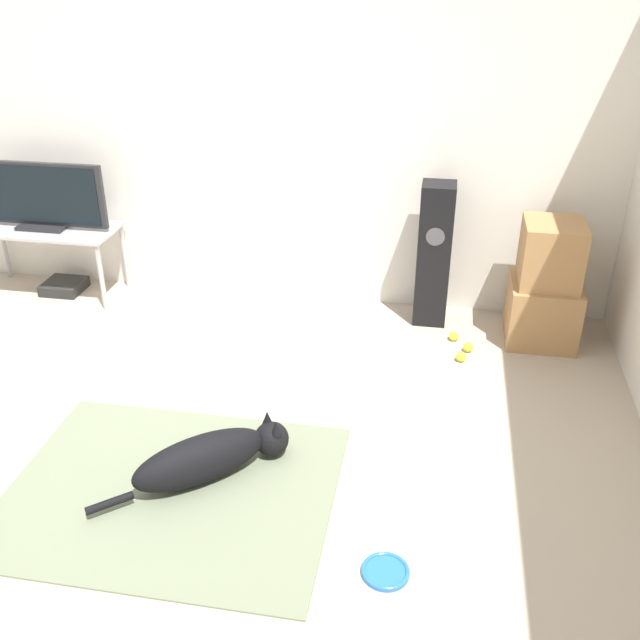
% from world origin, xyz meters
% --- Properties ---
extents(ground_plane, '(12.00, 12.00, 0.00)m').
position_xyz_m(ground_plane, '(0.00, 0.00, 0.00)').
color(ground_plane, '#B2A38E').
extents(wall_back, '(8.00, 0.06, 2.55)m').
position_xyz_m(wall_back, '(0.00, 2.10, 1.27)').
color(wall_back, silver).
rests_on(wall_back, ground_plane).
extents(area_rug, '(1.61, 1.28, 0.01)m').
position_xyz_m(area_rug, '(0.15, -0.21, 0.01)').
color(area_rug, slate).
rests_on(area_rug, ground_plane).
extents(dog, '(0.84, 0.74, 0.25)m').
position_xyz_m(dog, '(0.31, -0.07, 0.13)').
color(dog, black).
rests_on(dog, area_rug).
extents(frisbee, '(0.21, 0.21, 0.03)m').
position_xyz_m(frisbee, '(1.24, -0.55, 0.01)').
color(frisbee, blue).
rests_on(frisbee, ground_plane).
extents(cardboard_box_lower, '(0.45, 0.47, 0.42)m').
position_xyz_m(cardboard_box_lower, '(2.08, 1.70, 0.21)').
color(cardboard_box_lower, '#A87A4C').
rests_on(cardboard_box_lower, ground_plane).
extents(cardboard_box_upper, '(0.38, 0.39, 0.42)m').
position_xyz_m(cardboard_box_upper, '(2.08, 1.70, 0.63)').
color(cardboard_box_upper, '#A87A4C').
rests_on(cardboard_box_upper, cardboard_box_lower).
extents(floor_speaker, '(0.23, 0.23, 1.01)m').
position_xyz_m(floor_speaker, '(1.33, 1.84, 0.50)').
color(floor_speaker, black).
rests_on(floor_speaker, ground_plane).
extents(tv_stand, '(1.08, 0.47, 0.53)m').
position_xyz_m(tv_stand, '(-1.55, 1.80, 0.46)').
color(tv_stand, '#A8A8AD').
rests_on(tv_stand, ground_plane).
extents(tv, '(1.02, 0.20, 0.49)m').
position_xyz_m(tv, '(-1.55, 1.80, 0.77)').
color(tv, '#232326').
rests_on(tv, tv_stand).
extents(tennis_ball_by_boxes, '(0.07, 0.07, 0.07)m').
position_xyz_m(tennis_ball_by_boxes, '(1.60, 1.43, 0.03)').
color(tennis_ball_by_boxes, '#C6E033').
rests_on(tennis_ball_by_boxes, ground_plane).
extents(tennis_ball_near_speaker, '(0.07, 0.07, 0.07)m').
position_xyz_m(tennis_ball_near_speaker, '(1.56, 1.30, 0.03)').
color(tennis_ball_near_speaker, '#C6E033').
rests_on(tennis_ball_near_speaker, ground_plane).
extents(tennis_ball_loose_on_carpet, '(0.07, 0.07, 0.07)m').
position_xyz_m(tennis_ball_loose_on_carpet, '(1.51, 1.57, 0.03)').
color(tennis_ball_loose_on_carpet, '#C6E033').
rests_on(tennis_ball_loose_on_carpet, ground_plane).
extents(game_console, '(0.29, 0.28, 0.08)m').
position_xyz_m(game_console, '(-1.49, 1.83, 0.04)').
color(game_console, black).
rests_on(game_console, ground_plane).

